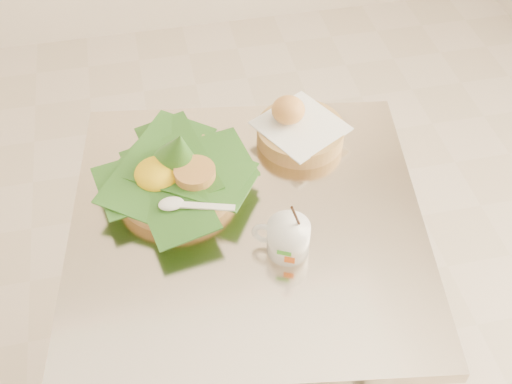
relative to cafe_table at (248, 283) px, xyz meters
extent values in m
plane|color=beige|center=(-0.17, 0.06, -0.53)|extent=(3.60, 3.60, 0.00)
cylinder|color=gray|center=(0.00, 0.00, -0.16)|extent=(0.07, 0.07, 0.69)
cube|color=beige|center=(0.00, 0.00, 0.21)|extent=(0.80, 0.80, 0.03)
cylinder|color=tan|center=(-0.12, 0.12, 0.24)|extent=(0.25, 0.25, 0.04)
cone|color=#2A5C1A|center=(-0.11, 0.13, 0.32)|extent=(0.14, 0.15, 0.13)
ellipsoid|color=yellow|center=(-0.16, 0.12, 0.27)|extent=(0.09, 0.09, 0.05)
cylinder|color=#CC9347|center=(-0.09, 0.09, 0.28)|extent=(0.08, 0.08, 0.02)
cylinder|color=tan|center=(0.16, 0.21, 0.24)|extent=(0.19, 0.19, 0.04)
cube|color=white|center=(0.16, 0.21, 0.26)|extent=(0.22, 0.22, 0.01)
ellipsoid|color=#B46C29|center=(0.14, 0.23, 0.29)|extent=(0.07, 0.07, 0.06)
cylinder|color=white|center=(0.06, -0.09, 0.26)|extent=(0.08, 0.08, 0.07)
torus|color=white|center=(0.02, -0.07, 0.26)|extent=(0.05, 0.03, 0.05)
cylinder|color=#502C16|center=(0.06, -0.09, 0.29)|extent=(0.07, 0.07, 0.01)
cylinder|color=black|center=(0.08, -0.09, 0.31)|extent=(0.04, 0.03, 0.10)
cube|color=green|center=(0.04, -0.13, 0.26)|extent=(0.02, 0.01, 0.01)
cube|color=orange|center=(0.05, -0.13, 0.25)|extent=(0.02, 0.01, 0.02)
camera|label=1|loc=(-0.15, -0.80, 1.20)|focal=45.00mm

